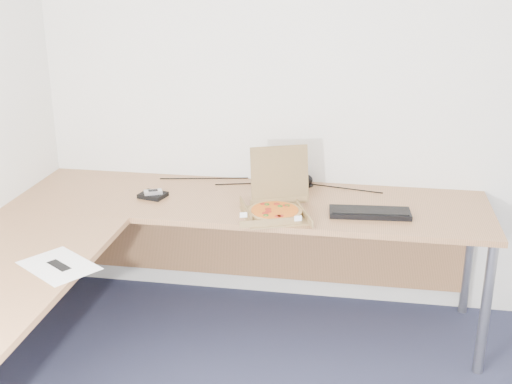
% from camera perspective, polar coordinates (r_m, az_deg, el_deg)
% --- Properties ---
extents(room_shell, '(3.50, 3.50, 2.50)m').
position_cam_1_polar(room_shell, '(1.96, 6.78, -1.40)').
color(room_shell, white).
rests_on(room_shell, ground).
extents(desk, '(2.50, 2.20, 0.73)m').
position_cam_1_polar(desk, '(3.20, -7.56, -3.47)').
color(desk, '#A97247').
rests_on(desk, ground).
extents(pizza_box, '(0.30, 0.35, 0.31)m').
position_cam_1_polar(pizza_box, '(3.29, 1.69, -1.38)').
color(pizza_box, olive).
rests_on(pizza_box, desk).
extents(drinking_glass, '(0.06, 0.06, 0.11)m').
position_cam_1_polar(drinking_glass, '(3.70, 3.53, 1.34)').
color(drinking_glass, silver).
rests_on(drinking_glass, desk).
extents(keyboard, '(0.41, 0.17, 0.03)m').
position_cam_1_polar(keyboard, '(3.34, 9.83, -1.79)').
color(keyboard, black).
rests_on(keyboard, desk).
extents(wallet, '(0.16, 0.14, 0.02)m').
position_cam_1_polar(wallet, '(3.58, -8.92, -0.27)').
color(wallet, black).
rests_on(wallet, desk).
extents(phone, '(0.11, 0.09, 0.02)m').
position_cam_1_polar(phone, '(3.56, -8.91, -0.01)').
color(phone, '#B2B5BA').
rests_on(phone, wallet).
extents(paper_sheet, '(0.39, 0.37, 0.00)m').
position_cam_1_polar(paper_sheet, '(2.89, -16.71, -6.13)').
color(paper_sheet, white).
rests_on(paper_sheet, desk).
extents(dome_speaker, '(0.08, 0.08, 0.07)m').
position_cam_1_polar(dome_speaker, '(3.71, 4.36, 1.08)').
color(dome_speaker, black).
rests_on(dome_speaker, desk).
extents(cable_bundle, '(0.62, 0.13, 0.01)m').
position_cam_1_polar(cable_bundle, '(3.75, 0.75, 0.80)').
color(cable_bundle, black).
rests_on(cable_bundle, desk).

